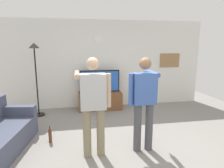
{
  "coord_description": "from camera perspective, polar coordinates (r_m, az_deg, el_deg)",
  "views": [
    {
      "loc": [
        -0.81,
        -3.15,
        1.91
      ],
      "look_at": [
        -0.05,
        1.2,
        1.05
      ],
      "focal_mm": 31.21,
      "sensor_mm": 36.0,
      "label": 1
    }
  ],
  "objects": [
    {
      "name": "wall_clock",
      "position": [
        6.08,
        -4.01,
        13.01
      ],
      "size": [
        0.25,
        0.03,
        0.25
      ],
      "primitive_type": "cylinder",
      "rotation": [
        1.57,
        0.0,
        0.0
      ],
      "color": "white"
    },
    {
      "name": "floor_lamp",
      "position": [
        5.62,
        -21.55,
        5.34
      ],
      "size": [
        0.32,
        0.32,
        2.0
      ],
      "color": "black",
      "rests_on": "ground_plane"
    },
    {
      "name": "beverage_bottle",
      "position": [
        4.24,
        -17.66,
        -14.2
      ],
      "size": [
        0.07,
        0.07,
        0.34
      ],
      "color": "#592D19",
      "rests_on": "ground_plane"
    },
    {
      "name": "ground_plane",
      "position": [
        3.78,
        4.17,
        -19.42
      ],
      "size": [
        8.4,
        8.4,
        0.0
      ],
      "primitive_type": "plane",
      "color": "gray"
    },
    {
      "name": "person_standing_nearer_lamp",
      "position": [
        3.33,
        -5.52,
        -5.13
      ],
      "size": [
        0.61,
        0.78,
        1.74
      ],
      "color": "gray",
      "rests_on": "ground_plane"
    },
    {
      "name": "framed_picture",
      "position": [
        6.76,
        16.51,
        6.68
      ],
      "size": [
        0.67,
        0.04,
        0.45
      ],
      "primitive_type": "cube",
      "color": "#997047"
    },
    {
      "name": "television",
      "position": [
        5.93,
        -3.61,
        0.82
      ],
      "size": [
        1.2,
        0.07,
        0.67
      ],
      "color": "black",
      "rests_on": "tv_stand"
    },
    {
      "name": "back_wall",
      "position": [
        6.18,
        -2.29,
        5.82
      ],
      "size": [
        6.4,
        0.1,
        2.7
      ],
      "primitive_type": "cube",
      "color": "silver",
      "rests_on": "ground_plane"
    },
    {
      "name": "tv_stand",
      "position": [
        6.02,
        -3.49,
        -4.87
      ],
      "size": [
        1.3,
        0.57,
        0.53
      ],
      "color": "brown",
      "rests_on": "ground_plane"
    },
    {
      "name": "person_standing_nearer_couch",
      "position": [
        3.55,
        9.33,
        -4.41
      ],
      "size": [
        0.58,
        0.78,
        1.72
      ],
      "color": "#4C4C51",
      "rests_on": "ground_plane"
    }
  ]
}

